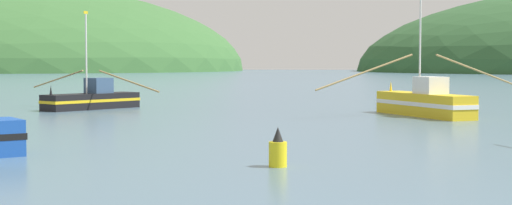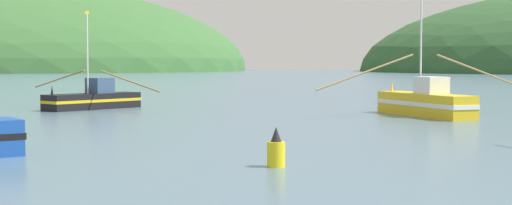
# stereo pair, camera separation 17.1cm
# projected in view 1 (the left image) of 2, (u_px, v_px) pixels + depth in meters

# --- Properties ---
(fishing_boat_black) EXTENTS (12.20, 8.26, 7.17)m
(fishing_boat_black) POSITION_uv_depth(u_px,v_px,m) (92.00, 99.00, 55.51)
(fishing_boat_black) COLOR black
(fishing_boat_black) RESTS_ON ground
(fishing_boat_yellow) EXTENTS (13.80, 8.78, 7.71)m
(fishing_boat_yellow) POSITION_uv_depth(u_px,v_px,m) (424.00, 102.00, 48.35)
(fishing_boat_yellow) COLOR gold
(fishing_boat_yellow) RESTS_ON ground
(channel_buoy) EXTENTS (0.61, 0.61, 1.34)m
(channel_buoy) POSITION_uv_depth(u_px,v_px,m) (278.00, 151.00, 25.12)
(channel_buoy) COLOR yellow
(channel_buoy) RESTS_ON ground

